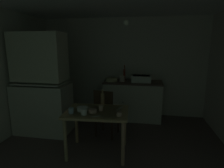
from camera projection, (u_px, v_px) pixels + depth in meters
ground_plane at (111, 147)px, 3.29m from camera, size 5.03×5.03×0.00m
wall_back at (123, 67)px, 4.74m from camera, size 4.13×0.10×2.42m
hutch_cabinet at (42, 88)px, 3.69m from camera, size 1.08×0.59×2.00m
counter_cabinet at (133, 100)px, 4.49m from camera, size 1.36×0.64×0.92m
sink_basin at (141, 79)px, 4.35m from camera, size 0.44×0.34×0.15m
hand_pump at (124, 74)px, 4.44m from camera, size 0.05×0.27×0.39m
mixing_bowl_counter at (111, 80)px, 4.43m from camera, size 0.27×0.27×0.07m
stoneware_crock at (122, 79)px, 4.39m from camera, size 0.13×0.13×0.13m
dining_table at (97, 117)px, 2.99m from camera, size 1.04×0.75×0.73m
chair_far_side at (106, 112)px, 3.57m from camera, size 0.47×0.47×0.95m
serving_bowl_wide at (83, 109)px, 2.98m from camera, size 0.18×0.18×0.06m
soup_bowl_small at (93, 111)px, 2.90m from camera, size 0.13×0.13×0.05m
mug_tall at (84, 112)px, 2.80m from camera, size 0.09×0.09×0.08m
mug_dark at (101, 108)px, 2.98m from camera, size 0.07×0.07×0.09m
teacup_cream at (71, 111)px, 2.86m from camera, size 0.08×0.08×0.09m
teacup_mint at (119, 114)px, 2.75m from camera, size 0.08×0.08×0.06m
glass_bottle at (103, 100)px, 3.16m from camera, size 0.06×0.06×0.30m
table_knife at (120, 108)px, 3.08m from camera, size 0.10×0.21×0.00m
teaspoon_near_bowl at (96, 116)px, 2.75m from camera, size 0.12×0.09×0.00m
teaspoon_by_cup at (87, 107)px, 3.16m from camera, size 0.13×0.07×0.00m
pendant_bulb at (126, 22)px, 2.67m from camera, size 0.08×0.08×0.08m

